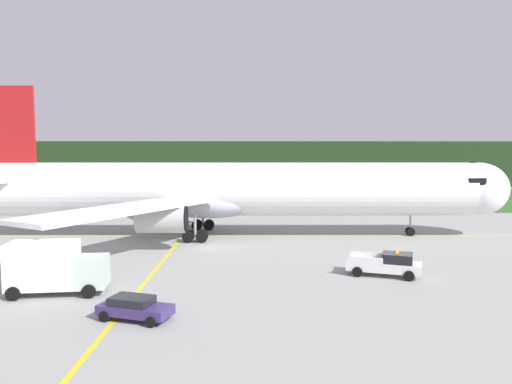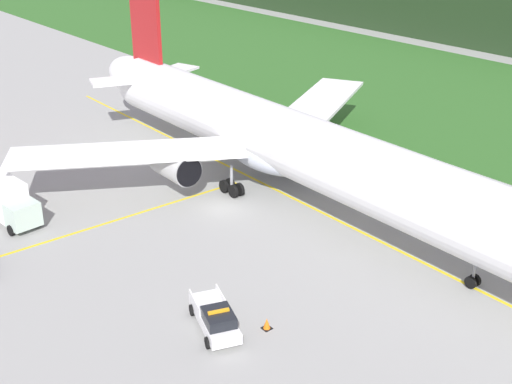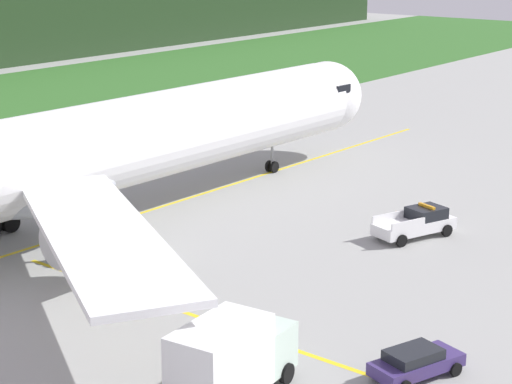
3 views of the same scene
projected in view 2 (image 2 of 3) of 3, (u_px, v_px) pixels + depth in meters
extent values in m
plane|color=#959692|center=(221.00, 208.00, 58.91)|extent=(320.00, 320.00, 0.00)
cube|color=#2D6024|center=(507.00, 109.00, 85.32)|extent=(320.00, 42.49, 0.04)
cube|color=yellow|center=(288.00, 196.00, 61.28)|extent=(82.14, 2.12, 0.01)
cube|color=yellow|center=(72.00, 234.00, 54.57)|extent=(1.04, 33.26, 0.01)
cylinder|color=white|center=(290.00, 143.00, 59.17)|extent=(51.46, 6.88, 5.75)
ellipsoid|color=white|center=(134.00, 76.00, 78.52)|extent=(9.29, 4.51, 4.31)
ellipsoid|color=#B2B8C5|center=(271.00, 151.00, 61.65)|extent=(11.02, 6.27, 3.16)
cube|color=white|center=(318.00, 105.00, 71.93)|extent=(14.11, 20.31, 0.35)
cylinder|color=#B3B3B3|center=(309.00, 128.00, 68.94)|extent=(4.52, 2.85, 2.75)
cylinder|color=black|center=(324.00, 134.00, 67.31)|extent=(0.18, 2.54, 2.53)
cube|color=white|center=(128.00, 153.00, 59.01)|extent=(14.79, 20.05, 0.35)
cylinder|color=#B3B3B3|center=(175.00, 165.00, 59.84)|extent=(4.52, 2.85, 2.75)
cylinder|color=black|center=(189.00, 173.00, 58.22)|extent=(0.18, 2.54, 2.53)
cube|color=#A5191A|center=(146.00, 31.00, 73.75)|extent=(5.67, 0.57, 9.90)
cube|color=white|center=(172.00, 71.00, 78.09)|extent=(4.84, 6.91, 0.28)
cube|color=white|center=(120.00, 81.00, 74.30)|extent=(5.06, 6.96, 0.28)
cylinder|color=gray|center=(475.00, 267.00, 46.73)|extent=(0.20, 0.20, 2.25)
cylinder|color=black|center=(475.00, 280.00, 47.34)|extent=(0.90, 0.24, 0.90)
cylinder|color=black|center=(470.00, 283.00, 47.04)|extent=(0.90, 0.24, 0.90)
cylinder|color=gray|center=(294.00, 158.00, 65.24)|extent=(0.28, 0.28, 2.25)
cylinder|color=black|center=(296.00, 171.00, 65.00)|extent=(1.21, 0.33, 1.20)
cylinder|color=black|center=(301.00, 170.00, 65.40)|extent=(1.21, 0.33, 1.20)
cylinder|color=black|center=(286.00, 167.00, 66.00)|extent=(1.21, 0.33, 1.20)
cylinder|color=black|center=(291.00, 165.00, 66.39)|extent=(1.21, 0.33, 1.20)
cylinder|color=gray|center=(232.00, 176.00, 60.99)|extent=(0.28, 0.28, 2.25)
cylinder|color=black|center=(239.00, 189.00, 61.15)|extent=(1.21, 0.33, 1.20)
cylinder|color=black|center=(233.00, 191.00, 60.75)|extent=(1.21, 0.33, 1.20)
cylinder|color=black|center=(230.00, 185.00, 62.15)|extent=(1.21, 0.33, 1.20)
cylinder|color=black|center=(224.00, 186.00, 61.75)|extent=(1.21, 0.33, 1.20)
cube|color=white|center=(214.00, 318.00, 42.69)|extent=(5.75, 3.66, 0.70)
cube|color=black|center=(219.00, 317.00, 41.56)|extent=(2.64, 2.40, 0.70)
cube|color=white|center=(222.00, 297.00, 43.85)|extent=(2.48, 0.98, 0.45)
cube|color=white|center=(195.00, 302.00, 43.28)|extent=(2.48, 0.98, 0.45)
cube|color=orange|center=(219.00, 311.00, 41.39)|extent=(0.65, 1.33, 0.16)
cylinder|color=black|center=(238.00, 336.00, 41.55)|extent=(0.80, 0.49, 0.76)
cylinder|color=black|center=(208.00, 343.00, 40.95)|extent=(0.80, 0.49, 0.76)
cylinder|color=black|center=(221.00, 304.00, 44.71)|extent=(0.80, 0.49, 0.76)
cylinder|color=black|center=(192.00, 310.00, 44.11)|extent=(0.80, 0.49, 0.76)
cube|color=silver|center=(23.00, 215.00, 54.53)|extent=(2.11, 2.56, 2.00)
cube|color=white|center=(4.00, 197.00, 56.32)|extent=(4.53, 2.79, 3.04)
cylinder|color=#99999E|center=(12.00, 218.00, 56.43)|extent=(0.78, 0.17, 1.04)
cylinder|color=#99999E|center=(2.00, 211.00, 57.54)|extent=(0.78, 0.17, 1.04)
cylinder|color=black|center=(38.00, 221.00, 55.72)|extent=(0.92, 0.34, 0.90)
cylinder|color=black|center=(11.00, 230.00, 54.17)|extent=(0.92, 0.34, 0.90)
cylinder|color=black|center=(12.00, 204.00, 58.70)|extent=(0.92, 0.34, 0.90)
cube|color=black|center=(267.00, 328.00, 42.91)|extent=(0.60, 0.60, 0.03)
cone|color=orange|center=(267.00, 323.00, 42.76)|extent=(0.46, 0.46, 0.72)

